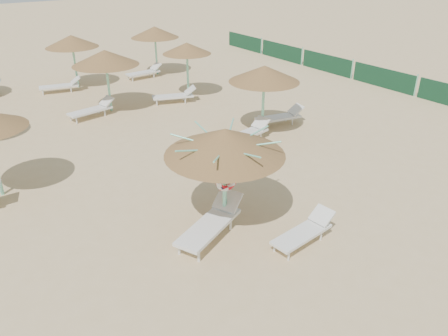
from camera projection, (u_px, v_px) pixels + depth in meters
ground at (238, 225)px, 11.62m from camera, size 120.00×120.00×0.00m
main_palapa at (225, 142)px, 10.67m from camera, size 3.02×3.02×2.71m
lounger_main_a at (212, 222)px, 11.03m from camera, size 2.37×1.59×0.83m
lounger_main_b at (305, 231)px, 10.82m from camera, size 1.90×0.75×0.67m
palapa_field at (88, 58)px, 19.11m from camera, size 14.18×14.28×2.72m
windbreak_fence at (327, 63)px, 25.85m from camera, size 0.08×19.84×1.10m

